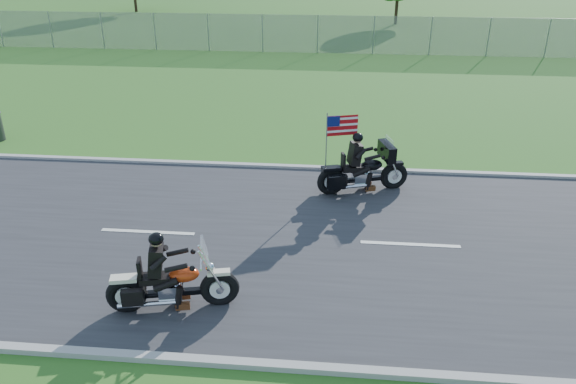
{
  "coord_description": "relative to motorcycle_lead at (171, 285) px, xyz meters",
  "views": [
    {
      "loc": [
        2.28,
        -10.93,
        6.54
      ],
      "look_at": [
        1.26,
        0.0,
        1.22
      ],
      "focal_mm": 35.0,
      "sensor_mm": 36.0,
      "label": 1
    }
  ],
  "objects": [
    {
      "name": "curb_north",
      "position": [
        0.65,
        6.73,
        -0.47
      ],
      "size": [
        120.0,
        0.18,
        0.12
      ],
      "primitive_type": "cube",
      "color": "#9E9B93",
      "rests_on": "ground"
    },
    {
      "name": "motorcycle_lead",
      "position": [
        0.0,
        0.0,
        0.0
      ],
      "size": [
        2.42,
        0.94,
        1.64
      ],
      "rotation": [
        0.0,
        0.0,
        0.22
      ],
      "color": "black",
      "rests_on": "ground"
    },
    {
      "name": "motorcycle_follow",
      "position": [
        3.64,
        5.37,
        0.06
      ],
      "size": [
        2.44,
        1.17,
        2.09
      ],
      "rotation": [
        0.0,
        0.0,
        0.3
      ],
      "color": "black",
      "rests_on": "ground"
    },
    {
      "name": "road",
      "position": [
        0.65,
        2.68,
        -0.5
      ],
      "size": [
        120.0,
        8.0,
        0.04
      ],
      "primitive_type": "cube",
      "color": "#28282B",
      "rests_on": "ground"
    },
    {
      "name": "curb_south",
      "position": [
        0.65,
        -1.37,
        -0.47
      ],
      "size": [
        120.0,
        0.18,
        0.12
      ],
      "primitive_type": "cube",
      "color": "#9E9B93",
      "rests_on": "ground"
    },
    {
      "name": "fence",
      "position": [
        -4.35,
        22.68,
        0.48
      ],
      "size": [
        60.0,
        0.03,
        2.0
      ],
      "primitive_type": "cube",
      "color": "gray",
      "rests_on": "ground"
    },
    {
      "name": "ground",
      "position": [
        0.65,
        2.68,
        -0.52
      ],
      "size": [
        420.0,
        420.0,
        0.0
      ],
      "primitive_type": "plane",
      "color": "#25561A",
      "rests_on": "ground"
    }
  ]
}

